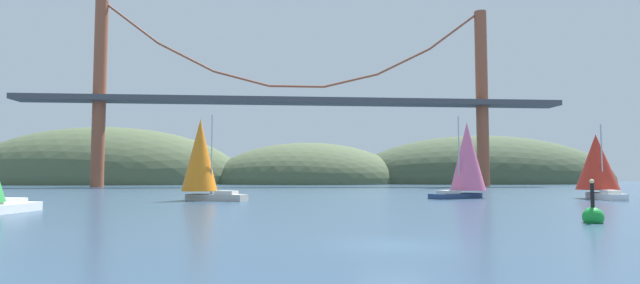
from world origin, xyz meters
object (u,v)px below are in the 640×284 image
sailboat_orange_sail (201,158)px  sailboat_scarlet_sail (597,164)px  sailboat_pink_spinnaker (467,159)px  channel_buoy (593,216)px

sailboat_orange_sail → sailboat_scarlet_sail: 43.18m
sailboat_scarlet_sail → sailboat_pink_spinnaker: bearing=166.0°
channel_buoy → sailboat_orange_sail: bearing=133.5°
sailboat_orange_sail → sailboat_scarlet_sail: sailboat_orange_sail is taller
sailboat_orange_sail → sailboat_pink_spinnaker: size_ratio=0.95×
sailboat_orange_sail → channel_buoy: bearing=-46.5°
sailboat_orange_sail → channel_buoy: (25.09, -26.45, -3.98)m
sailboat_orange_sail → channel_buoy: sailboat_orange_sail is taller
sailboat_orange_sail → sailboat_pink_spinnaker: (29.59, 3.44, 0.13)m
sailboat_pink_spinnaker → channel_buoy: (-4.50, -29.89, -4.11)m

